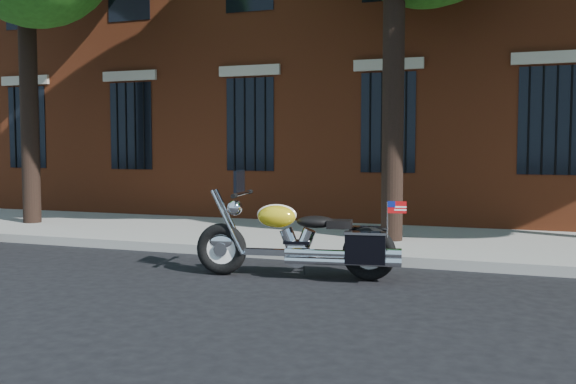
% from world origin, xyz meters
% --- Properties ---
extents(ground, '(120.00, 120.00, 0.00)m').
position_xyz_m(ground, '(0.00, 0.00, 0.00)').
color(ground, black).
rests_on(ground, ground).
extents(curb, '(40.00, 0.16, 0.15)m').
position_xyz_m(curb, '(0.00, 1.38, 0.07)').
color(curb, gray).
rests_on(curb, ground).
extents(sidewalk, '(40.00, 3.60, 0.15)m').
position_xyz_m(sidewalk, '(0.00, 3.26, 0.07)').
color(sidewalk, gray).
rests_on(sidewalk, ground).
extents(motorcycle, '(2.80, 1.03, 1.40)m').
position_xyz_m(motorcycle, '(-0.12, 0.10, 0.47)').
color(motorcycle, black).
rests_on(motorcycle, ground).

